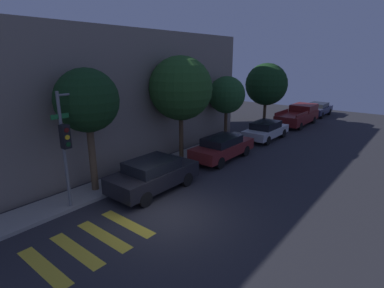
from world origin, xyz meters
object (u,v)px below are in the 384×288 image
at_px(tree_midblock, 181,89).
at_px(tree_behind_truck, 266,84).
at_px(sedan_middle, 222,147).
at_px(tree_near_corner, 87,101).
at_px(pickup_truck, 299,115).
at_px(tree_far_end, 227,95).
at_px(traffic_light_pole, 76,128).
at_px(sedan_far_end, 266,130).
at_px(sedan_tail_of_row, 318,109).
at_px(sedan_near_corner, 153,174).

bearing_deg(tree_midblock, tree_behind_truck, 0.00).
xyz_separation_m(sedan_middle, tree_near_corner, (-7.45, 1.96, 3.37)).
height_order(pickup_truck, tree_near_corner, tree_near_corner).
bearing_deg(pickup_truck, tree_far_end, 167.91).
height_order(traffic_light_pole, tree_behind_truck, tree_behind_truck).
bearing_deg(tree_far_end, sedan_middle, -149.80).
bearing_deg(sedan_middle, tree_far_end, 30.20).
relative_size(sedan_far_end, tree_midblock, 0.73).
xyz_separation_m(sedan_tail_of_row, tree_behind_truck, (-8.58, 1.96, 2.98)).
height_order(traffic_light_pole, tree_far_end, traffic_light_pole).
relative_size(sedan_far_end, tree_behind_truck, 0.80).
height_order(traffic_light_pole, sedan_tail_of_row, traffic_light_pole).
bearing_deg(sedan_near_corner, sedan_tail_of_row, 0.00).
bearing_deg(sedan_tail_of_row, tree_far_end, 172.46).
bearing_deg(sedan_tail_of_row, traffic_light_pole, 177.27).
distance_m(sedan_far_end, tree_midblock, 8.33).
height_order(sedan_near_corner, pickup_truck, pickup_truck).
height_order(sedan_middle, tree_near_corner, tree_near_corner).
bearing_deg(sedan_far_end, sedan_tail_of_row, 0.00).
distance_m(sedan_near_corner, tree_midblock, 5.75).
relative_size(sedan_tail_of_row, tree_midblock, 0.73).
height_order(traffic_light_pole, sedan_far_end, traffic_light_pole).
distance_m(tree_midblock, tree_far_end, 4.91).
bearing_deg(sedan_near_corner, sedan_middle, 0.00).
bearing_deg(tree_behind_truck, sedan_tail_of_row, -12.87).
bearing_deg(tree_near_corner, sedan_tail_of_row, -4.38).
distance_m(sedan_middle, tree_far_end, 4.70).
xyz_separation_m(tree_midblock, tree_far_end, (4.84, 0.00, -0.82)).
distance_m(sedan_near_corner, sedan_middle, 5.68).
bearing_deg(tree_midblock, sedan_tail_of_row, -5.70).
xyz_separation_m(sedan_near_corner, sedan_middle, (5.68, 0.00, -0.03)).
bearing_deg(traffic_light_pole, sedan_far_end, -5.07).
bearing_deg(traffic_light_pole, sedan_near_corner, -24.54).
height_order(sedan_middle, tree_behind_truck, tree_behind_truck).
bearing_deg(tree_near_corner, sedan_near_corner, -47.91).
height_order(sedan_tail_of_row, tree_near_corner, tree_near_corner).
xyz_separation_m(sedan_middle, tree_midblock, (-1.48, 1.96, 3.44)).
xyz_separation_m(sedan_middle, sedan_far_end, (5.84, 0.00, -0.03)).
distance_m(tree_near_corner, tree_behind_truck, 17.04).
bearing_deg(sedan_far_end, sedan_middle, 180.00).
bearing_deg(sedan_middle, tree_midblock, 127.01).
relative_size(pickup_truck, tree_behind_truck, 1.03).
height_order(sedan_tail_of_row, tree_behind_truck, tree_behind_truck).
relative_size(sedan_middle, pickup_truck, 0.81).
distance_m(sedan_tail_of_row, tree_near_corner, 25.91).
relative_size(tree_near_corner, tree_behind_truck, 1.01).
bearing_deg(tree_behind_truck, pickup_truck, -33.82).
distance_m(traffic_light_pole, tree_midblock, 7.07).
height_order(tree_near_corner, tree_behind_truck, tree_near_corner).
distance_m(tree_midblock, tree_behind_truck, 11.08).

